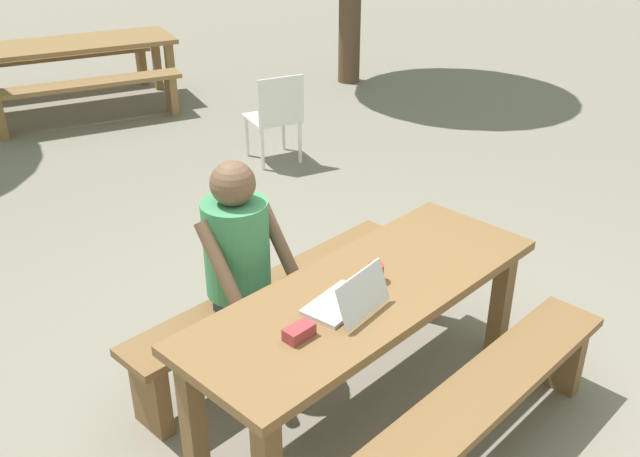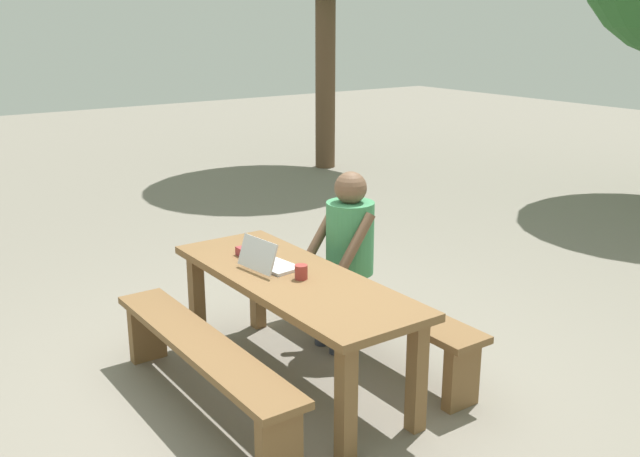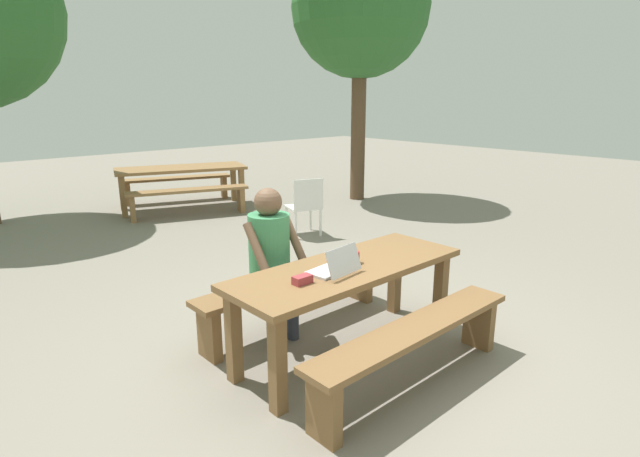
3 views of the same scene
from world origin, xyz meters
name	(u,v)px [view 1 (image 1 of 3)]	position (x,y,z in m)	size (l,w,h in m)	color
ground_plane	(362,405)	(0.00, 0.00, 0.00)	(30.00, 30.00, 0.00)	gray
picnic_table_front	(366,307)	(0.00, 0.00, 0.62)	(1.96, 0.70, 0.73)	brown
bench_near	(473,413)	(0.00, -0.65, 0.35)	(1.90, 0.30, 0.46)	brown
bench_far	(277,301)	(0.00, 0.65, 0.35)	(1.90, 0.30, 0.46)	brown
laptop	(348,300)	(-0.20, -0.06, 0.78)	(0.36, 0.31, 0.21)	silver
small_pouch	(299,332)	(-0.50, -0.06, 0.76)	(0.14, 0.08, 0.06)	#993338
coffee_mug	(375,273)	(0.08, 0.01, 0.77)	(0.08, 0.08, 0.09)	#99332D
person_seated	(241,257)	(-0.26, 0.62, 0.76)	(0.45, 0.43, 1.27)	#333847
plastic_chair	(276,116)	(1.97, 2.78, 0.45)	(0.56, 0.56, 0.84)	white
picnic_table_mid	(73,51)	(1.52, 5.62, 0.64)	(2.34, 1.50, 0.74)	olive
bench_mid_south	(88,92)	(1.30, 4.98, 0.36)	(1.96, 0.93, 0.47)	olive
bench_mid_north	(67,63)	(1.75, 6.25, 0.36)	(1.96, 0.93, 0.47)	olive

